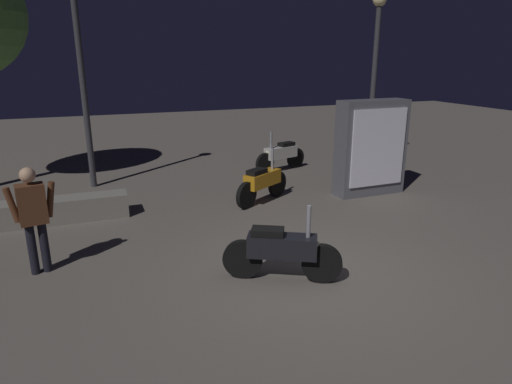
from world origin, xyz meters
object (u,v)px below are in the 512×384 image
Objects in this scene: streetlamp_far at (79,51)px; motorcycle_orange_parked_left at (262,182)px; motorcycle_white_parked_right at (281,155)px; streetlamp_near at (375,58)px; kiosk_billboard at (371,148)px; person_rider_beside at (33,212)px; motorcycle_black_foreground at (282,251)px.

motorcycle_orange_parked_left is at bearing -37.49° from streetlamp_far.
motorcycle_orange_parked_left and motorcycle_white_parked_right have the same top height.
streetlamp_near is at bearing -5.20° from motorcycle_orange_parked_left.
streetlamp_near is at bearing 154.92° from motorcycle_white_parked_right.
person_rider_beside is at bearing 12.38° from kiosk_billboard.
kiosk_billboard reaches higher than motorcycle_white_parked_right.
motorcycle_orange_parked_left is at bearing -153.62° from streetlamp_near.
motorcycle_white_parked_right is at bearing 26.31° from motorcycle_orange_parked_left.
motorcycle_black_foreground is 0.93× the size of motorcycle_white_parked_right.
motorcycle_black_foreground is 6.87m from streetlamp_far.
person_rider_beside reaches higher than motorcycle_white_parked_right.
kiosk_billboard is at bearing -37.86° from motorcycle_orange_parked_left.
motorcycle_orange_parked_left is at bearing -76.58° from person_rider_beside.
streetlamp_near is at bearing -4.35° from streetlamp_far.
person_rider_beside reaches higher than motorcycle_black_foreground.
streetlamp_near is at bearing -125.43° from kiosk_billboard.
motorcycle_orange_parked_left is 2.57m from kiosk_billboard.
person_rider_beside is 6.87m from kiosk_billboard.
streetlamp_far reaches higher than motorcycle_orange_parked_left.
streetlamp_far is 6.80m from kiosk_billboard.
person_rider_beside is 0.32× the size of streetlamp_far.
streetlamp_near is (2.56, -0.36, 2.50)m from motorcycle_white_parked_right.
motorcycle_white_parked_right is 0.35× the size of streetlamp_near.
motorcycle_orange_parked_left is 0.94× the size of person_rider_beside.
streetlamp_near is (8.23, 3.88, 2.02)m from person_rider_beside.
kiosk_billboard reaches higher than person_rider_beside.
motorcycle_black_foreground is at bearing -133.62° from streetlamp_near.
motorcycle_black_foreground is 6.23m from motorcycle_white_parked_right.
motorcycle_white_parked_right is at bearing -70.26° from kiosk_billboard.
streetlamp_near is (5.08, 5.33, 2.50)m from motorcycle_black_foreground.
person_rider_beside is at bearing -176.55° from motorcycle_black_foreground.
motorcycle_black_foreground is 7.78m from streetlamp_near.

